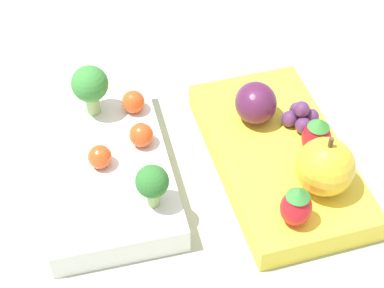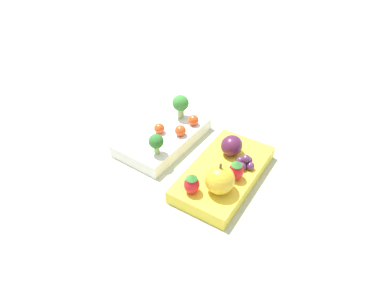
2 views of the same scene
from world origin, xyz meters
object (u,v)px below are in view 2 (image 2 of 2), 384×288
broccoli_floret_0 (181,104)px  plum (232,145)px  bento_box_savoury (163,137)px  cherry_tomato_1 (180,131)px  cherry_tomato_2 (161,127)px  apple (220,179)px  grape_cluster (245,162)px  strawberry_0 (192,184)px  broccoli_floret_1 (156,142)px  strawberry_1 (236,170)px  cherry_tomato_0 (193,120)px  bento_box_fruit (225,173)px

broccoli_floret_0 → plum: 0.16m
bento_box_savoury → cherry_tomato_1: cherry_tomato_1 is taller
broccoli_floret_0 → plum: (-0.03, -0.16, -0.02)m
cherry_tomato_2 → plum: plum is taller
cherry_tomato_1 → apple: apple is taller
grape_cluster → strawberry_0: bearing=163.1°
cherry_tomato_1 → grape_cluster: (0.01, -0.15, -0.00)m
broccoli_floret_0 → broccoli_floret_1: size_ratio=1.23×
bento_box_savoury → strawberry_0: size_ratio=5.06×
cherry_tomato_1 → strawberry_1: (-0.03, -0.16, 0.01)m
bento_box_savoury → cherry_tomato_0: cherry_tomato_0 is taller
bento_box_fruit → strawberry_0: 0.09m
broccoli_floret_0 → cherry_tomato_0: size_ratio=2.38×
broccoli_floret_0 → plum: broccoli_floret_0 is taller
bento_box_fruit → broccoli_floret_0: bearing=67.9°
apple → bento_box_savoury: bearing=72.8°
bento_box_fruit → strawberry_1: (-0.01, -0.03, 0.03)m
cherry_tomato_1 → plum: 0.11m
plum → cherry_tomato_1: bearing=100.6°
strawberry_0 → grape_cluster: (0.11, -0.03, -0.01)m
broccoli_floret_1 → strawberry_1: (0.04, -0.15, -0.01)m
cherry_tomato_0 → apple: apple is taller
strawberry_1 → broccoli_floret_0: bearing=68.2°
bento_box_fruit → apple: bearing=-154.3°
bento_box_fruit → strawberry_1: size_ratio=5.51×
bento_box_savoury → broccoli_floret_1: size_ratio=4.79×
broccoli_floret_0 → strawberry_0: (-0.16, -0.16, -0.02)m
apple → plum: 0.10m
bento_box_savoury → strawberry_1: 0.20m
broccoli_floret_0 → cherry_tomato_1: 0.07m
broccoli_floret_0 → broccoli_floret_1: broccoli_floret_0 is taller
bento_box_savoury → apple: 0.20m
broccoli_floret_0 → broccoli_floret_1: bearing=-159.0°
cherry_tomato_1 → cherry_tomato_0: bearing=4.7°
cherry_tomato_2 → apple: bearing=-105.9°
bento_box_fruit → broccoli_floret_0: broccoli_floret_0 is taller
broccoli_floret_1 → apple: apple is taller
grape_cluster → cherry_tomato_0: bearing=76.0°
broccoli_floret_1 → strawberry_1: broccoli_floret_1 is taller
cherry_tomato_2 → strawberry_0: size_ratio=0.53×
bento_box_savoury → grape_cluster: bearing=-83.8°
bento_box_savoury → plum: (0.03, -0.15, 0.03)m
plum → strawberry_0: bearing=-176.7°
cherry_tomato_2 → bento_box_savoury: bearing=-29.4°
bento_box_savoury → cherry_tomato_2: 0.03m
broccoli_floret_0 → cherry_tomato_0: broccoli_floret_0 is taller
cherry_tomato_1 → plum: (0.02, -0.11, 0.01)m
cherry_tomato_0 → cherry_tomato_1: bearing=-175.3°
cherry_tomato_2 → strawberry_0: 0.18m
broccoli_floret_1 → cherry_tomato_1: size_ratio=1.91×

